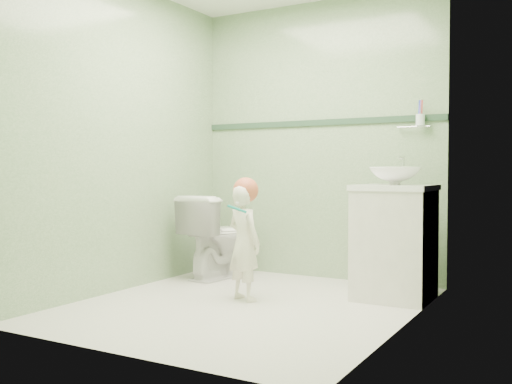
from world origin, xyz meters
The scene contains 12 objects.
ground centered at (0.00, 0.00, 0.00)m, with size 2.50×2.50×0.00m, color silver.
room_shell centered at (0.00, 0.00, 1.20)m, with size 2.50×2.54×2.40m.
trim_stripe centered at (0.00, 1.24, 1.35)m, with size 2.20×0.02×0.05m, color #294531.
vanity centered at (0.84, 0.70, 0.40)m, with size 0.52×0.50×0.80m, color beige.
counter centered at (0.84, 0.70, 0.81)m, with size 0.54×0.52×0.04m, color white.
basin centered at (0.84, 0.70, 0.89)m, with size 0.37×0.37×0.13m, color white.
faucet centered at (0.84, 0.89, 0.97)m, with size 0.03×0.13×0.18m.
cup_holder centered at (0.89, 1.18, 1.33)m, with size 0.26×0.07×0.21m.
toilet centered at (-0.74, 0.80, 0.36)m, with size 0.40×0.71×0.72m, color white.
toddler centered at (-0.09, 0.14, 0.41)m, with size 0.30×0.20×0.83m, color beige.
hair_cap centered at (-0.09, 0.16, 0.79)m, with size 0.18×0.18×0.18m, color #BE5A38.
teal_toothbrush centered at (-0.07, 0.00, 0.67)m, with size 0.11×0.14×0.08m.
Camera 1 is at (2.03, -3.44, 0.92)m, focal length 40.84 mm.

